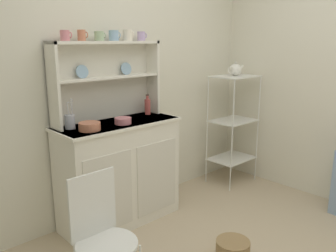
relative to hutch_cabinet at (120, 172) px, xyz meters
name	(u,v)px	position (x,y,z in m)	size (l,w,h in m)	color
wall_back	(120,79)	(0.22, 0.26, 0.78)	(3.84, 0.05, 2.50)	silver
hutch_cabinet	(120,172)	(0.00, 0.00, 0.00)	(1.08, 0.45, 0.92)	white
hutch_shelf_unit	(105,74)	(0.00, 0.16, 0.84)	(1.01, 0.18, 0.67)	silver
bakers_rack	(233,118)	(1.48, -0.10, 0.28)	(0.50, 0.36, 1.22)	silver
wire_chair	(101,230)	(-0.70, -0.80, 0.05)	(0.36, 0.36, 0.85)	white
floor_basket	(233,250)	(0.26, -1.05, -0.39)	(0.25, 0.25, 0.16)	#93754C
cup_rose_0	(65,35)	(-0.37, 0.12, 1.16)	(0.09, 0.07, 0.08)	#D17A84
cup_terracotta_1	(82,35)	(-0.23, 0.12, 1.16)	(0.08, 0.06, 0.09)	#C67556
cup_sage_2	(99,36)	(-0.07, 0.12, 1.16)	(0.09, 0.08, 0.08)	#9EB78E
cup_sky_3	(114,35)	(0.07, 0.12, 1.16)	(0.10, 0.08, 0.09)	#8EB2D1
cup_cream_4	(128,35)	(0.22, 0.12, 1.16)	(0.10, 0.08, 0.09)	silver
cup_lilac_5	(141,36)	(0.37, 0.12, 1.16)	(0.09, 0.07, 0.08)	#B79ECC
bowl_mixing_large	(90,126)	(-0.32, -0.07, 0.48)	(0.17, 0.17, 0.06)	#C67556
bowl_floral_medium	(123,121)	(0.00, -0.07, 0.47)	(0.14, 0.14, 0.05)	#D17A84
jam_bottle	(148,106)	(0.40, 0.09, 0.52)	(0.06, 0.06, 0.19)	#B74C47
utensil_jar	(70,121)	(-0.40, 0.08, 0.51)	(0.08, 0.08, 0.24)	#B2B7C6
porcelain_teapot	(235,70)	(1.48, -0.10, 0.81)	(0.22, 0.13, 0.15)	white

